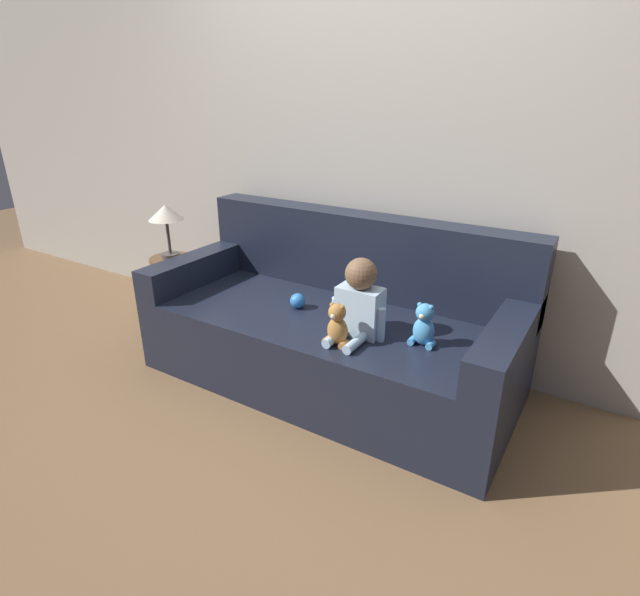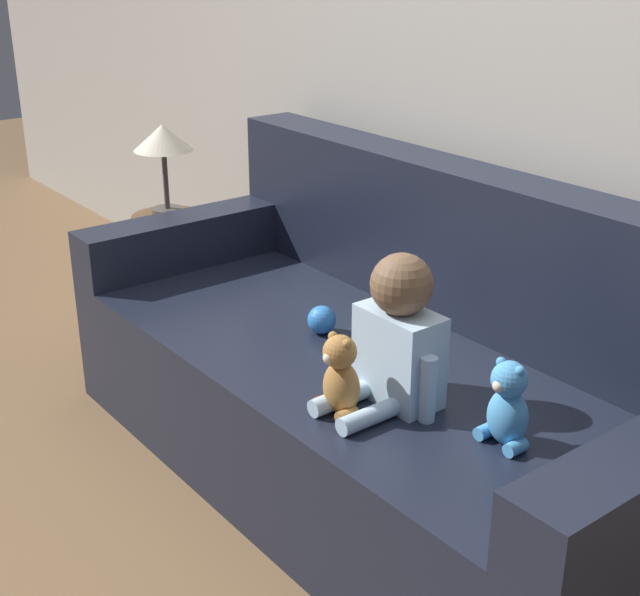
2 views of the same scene
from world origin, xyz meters
TOP-DOWN VIEW (x-y plane):
  - ground_plane at (0.00, 0.00)m, footprint 12.00×12.00m
  - wall_back at (0.00, 0.53)m, footprint 8.00×0.05m
  - couch at (0.00, 0.06)m, footprint 2.00×0.89m
  - person_baby at (0.26, -0.14)m, footprint 0.28×0.30m
  - teddy_bear_brown at (0.22, -0.29)m, footprint 0.12×0.09m
  - plush_toy_side at (0.56, -0.08)m, footprint 0.12×0.10m
  - toy_ball at (-0.17, -0.04)m, footprint 0.08×0.08m
  - side_table at (-1.25, 0.05)m, footprint 0.28×0.28m

SIDE VIEW (x-z plane):
  - ground_plane at x=0.00m, z-range 0.00..0.00m
  - couch at x=0.00m, z-range -0.14..0.74m
  - toy_ball at x=-0.17m, z-range 0.42..0.50m
  - teddy_bear_brown at x=0.22m, z-range 0.41..0.62m
  - plush_toy_side at x=0.56m, z-range 0.41..0.62m
  - person_baby at x=0.26m, z-range 0.40..0.78m
  - side_table at x=-1.25m, z-range 0.22..1.07m
  - wall_back at x=0.00m, z-range 0.00..2.60m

